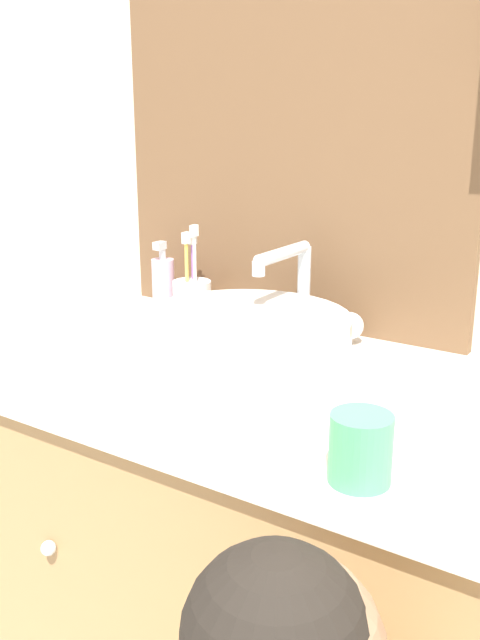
# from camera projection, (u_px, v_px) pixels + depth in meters

# --- Properties ---
(wall_back) EXTENTS (3.20, 0.18, 2.50)m
(wall_back) POSITION_uv_depth(u_px,v_px,m) (420.00, 108.00, 1.21)
(wall_back) COLOR beige
(wall_back) RESTS_ON ground_plane
(vanity_counter) EXTENTS (1.41, 0.58, 0.87)m
(vanity_counter) POSITION_uv_depth(u_px,v_px,m) (312.00, 625.00, 1.21)
(vanity_counter) COLOR #A37A4C
(vanity_counter) RESTS_ON ground_plane
(sink_basin) EXTENTS (0.35, 0.40, 0.18)m
(sink_basin) POSITION_uv_depth(u_px,v_px,m) (246.00, 339.00, 1.16)
(sink_basin) COLOR silver
(sink_basin) RESTS_ON vanity_counter
(toothbrush_holder) EXTENTS (0.08, 0.08, 0.19)m
(toothbrush_holder) POSITION_uv_depth(u_px,v_px,m) (192.00, 297.00, 1.43)
(toothbrush_holder) COLOR silver
(toothbrush_holder) RESTS_ON vanity_counter
(soap_dispenser) EXTENTS (0.05, 0.05, 0.15)m
(soap_dispenser) POSITION_uv_depth(u_px,v_px,m) (163.00, 283.00, 1.48)
(soap_dispenser) COLOR #CCA3BC
(soap_dispenser) RESTS_ON vanity_counter
(drinking_cup) EXTENTS (0.07, 0.07, 0.08)m
(drinking_cup) POSITION_uv_depth(u_px,v_px,m) (361.00, 449.00, 0.80)
(drinking_cup) COLOR #4CC670
(drinking_cup) RESTS_ON vanity_counter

